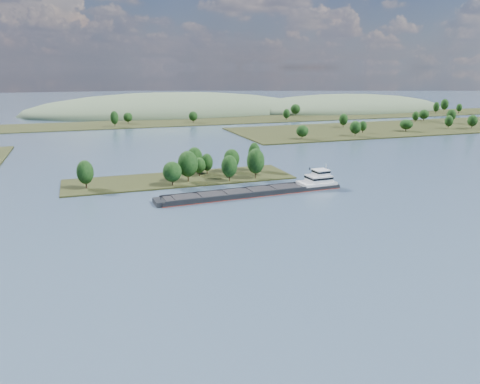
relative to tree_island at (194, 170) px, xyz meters
name	(u,v)px	position (x,y,z in m)	size (l,w,h in m)	color
ground	(218,220)	(-6.03, -58.23, -4.38)	(1800.00, 1800.00, 0.00)	#334759
tree_island	(194,170)	(0.00, 0.00, 0.00)	(100.00, 30.55, 14.73)	black
right_bank	(423,126)	(224.89, 121.14, -3.50)	(320.00, 90.00, 14.62)	black
back_shoreline	(136,124)	(1.52, 221.63, -3.73)	(900.00, 60.00, 16.25)	black
hill_east	(345,110)	(253.97, 291.77, -4.38)	(260.00, 140.00, 36.00)	#485D40
hill_west	(173,112)	(53.97, 321.77, -4.38)	(320.00, 160.00, 44.00)	#485D40
cargo_barge	(264,190)	(20.61, -31.81, -3.08)	(76.68, 13.46, 10.32)	black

